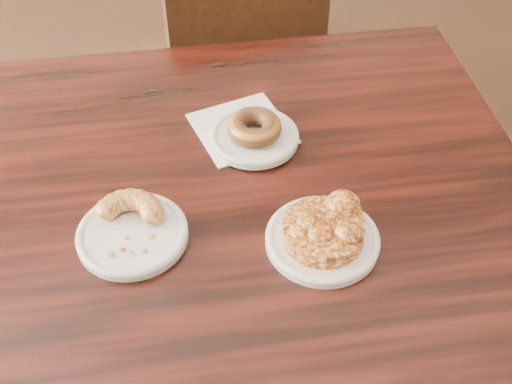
{
  "coord_description": "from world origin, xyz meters",
  "views": [
    {
      "loc": [
        0.05,
        -0.72,
        1.48
      ],
      "look_at": [
        0.08,
        -0.06,
        0.8
      ],
      "focal_mm": 45.0,
      "sensor_mm": 36.0,
      "label": 1
    }
  ],
  "objects_px": {
    "glazed_donut": "(254,127)",
    "cafe_table": "(240,353)",
    "chair_far": "(227,67)",
    "apple_fritter": "(324,229)",
    "cruller_fragment": "(130,225)"
  },
  "relations": [
    {
      "from": "glazed_donut",
      "to": "cafe_table",
      "type": "bearing_deg",
      "value": -101.18
    },
    {
      "from": "chair_far",
      "to": "glazed_donut",
      "type": "bearing_deg",
      "value": 74.63
    },
    {
      "from": "cafe_table",
      "to": "apple_fritter",
      "type": "relative_size",
      "value": 6.02
    },
    {
      "from": "apple_fritter",
      "to": "cruller_fragment",
      "type": "height_order",
      "value": "apple_fritter"
    },
    {
      "from": "cafe_table",
      "to": "apple_fritter",
      "type": "distance_m",
      "value": 0.43
    },
    {
      "from": "chair_far",
      "to": "apple_fritter",
      "type": "distance_m",
      "value": 0.96
    },
    {
      "from": "chair_far",
      "to": "cruller_fragment",
      "type": "relative_size",
      "value": 7.56
    },
    {
      "from": "glazed_donut",
      "to": "cruller_fragment",
      "type": "height_order",
      "value": "glazed_donut"
    },
    {
      "from": "cafe_table",
      "to": "glazed_donut",
      "type": "height_order",
      "value": "glazed_donut"
    },
    {
      "from": "cruller_fragment",
      "to": "cafe_table",
      "type": "bearing_deg",
      "value": 7.18
    },
    {
      "from": "cafe_table",
      "to": "glazed_donut",
      "type": "relative_size",
      "value": 10.67
    },
    {
      "from": "cafe_table",
      "to": "cruller_fragment",
      "type": "bearing_deg",
      "value": -178.73
    },
    {
      "from": "chair_far",
      "to": "apple_fritter",
      "type": "xyz_separation_m",
      "value": [
        0.14,
        -0.89,
        0.33
      ]
    },
    {
      "from": "cafe_table",
      "to": "apple_fritter",
      "type": "height_order",
      "value": "apple_fritter"
    },
    {
      "from": "chair_far",
      "to": "cruller_fragment",
      "type": "xyz_separation_m",
      "value": [
        -0.14,
        -0.86,
        0.33
      ]
    }
  ]
}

